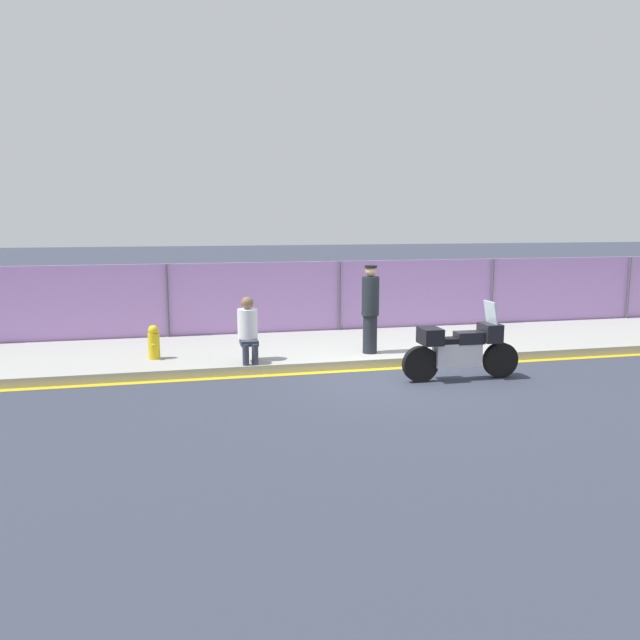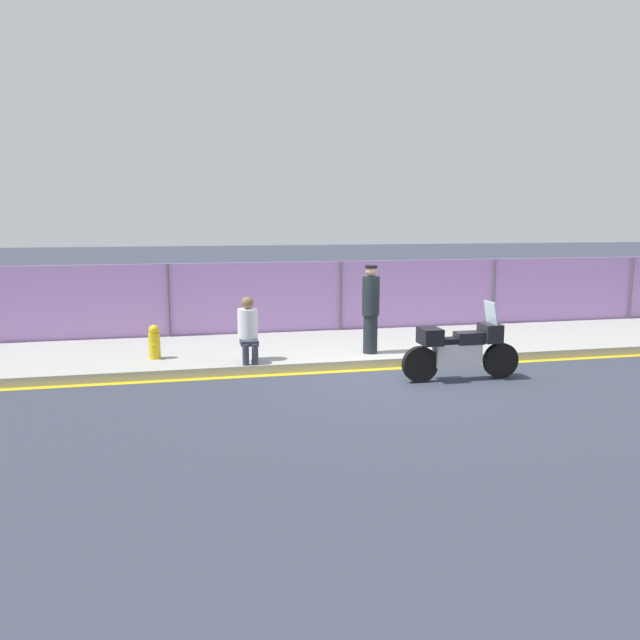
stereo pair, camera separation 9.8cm
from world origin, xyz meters
name	(u,v)px [view 2 (the right image)]	position (x,y,z in m)	size (l,w,h in m)	color
ground_plane	(397,378)	(0.00, 0.00, 0.00)	(120.00, 120.00, 0.00)	#333847
sidewalk	(359,347)	(0.00, 2.55, 0.09)	(31.36, 3.47, 0.18)	#9E9E99
curb_paint_stripe	(385,369)	(0.00, 0.72, 0.00)	(31.36, 0.18, 0.01)	gold
storefront_fence	(340,299)	(0.00, 4.37, 0.96)	(29.79, 0.17, 1.92)	#AD7FC6
motorcycle	(460,349)	(1.09, -0.38, 0.59)	(2.27, 0.51, 1.46)	black
officer_standing	(371,308)	(-0.08, 1.45, 1.13)	(0.36, 0.36, 1.84)	#1E2328
person_seated_on_curb	(248,326)	(-2.66, 1.27, 0.88)	(0.40, 0.67, 1.28)	#2D3342
fire_hydrant	(154,342)	(-4.48, 1.90, 0.52)	(0.23, 0.29, 0.69)	gold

